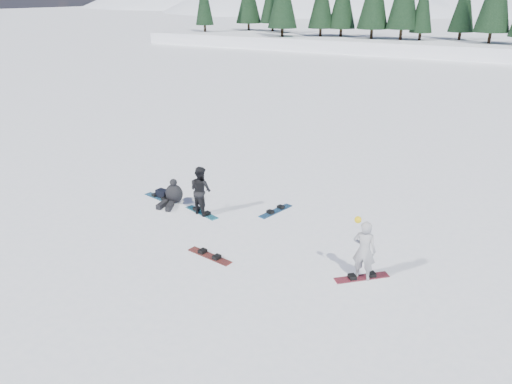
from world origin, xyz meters
TOP-DOWN VIEW (x-y plane):
  - ground at (0.00, 0.00)m, footprint 420.00×420.00m
  - alpine_backdrop at (-11.72, 189.16)m, footprint 412.50×227.00m
  - snowboarder_woman at (2.52, -0.96)m, footprint 0.62×0.43m
  - snowboarder_man at (-3.61, 0.51)m, footprint 0.95×0.82m
  - seated_rider at (-4.97, 0.73)m, footprint 0.78×1.16m
  - gear_bag at (-5.67, 0.98)m, footprint 0.48×0.35m
  - snowboard_woman at (2.52, -0.96)m, footprint 1.31×1.21m
  - snowboard_man at (-3.61, 0.51)m, footprint 1.51×0.73m
  - snowboard_loose_a at (-1.43, 1.84)m, footprint 0.64×1.52m
  - snowboard_loose_c at (-5.69, 0.84)m, footprint 1.52×0.61m
  - snowboard_loose_b at (-1.69, -1.91)m, footprint 1.53×0.54m

SIDE VIEW (x-z plane):
  - alpine_backdrop at x=-11.72m, z-range -40.57..12.63m
  - ground at x=0.00m, z-range 0.00..0.00m
  - snowboard_woman at x=2.52m, z-range 0.00..0.03m
  - snowboard_man at x=-3.61m, z-range 0.00..0.03m
  - snowboard_loose_a at x=-1.43m, z-range 0.00..0.03m
  - snowboard_loose_c at x=-5.69m, z-range 0.00..0.03m
  - snowboard_loose_b at x=-1.69m, z-range 0.00..0.03m
  - gear_bag at x=-5.67m, z-range 0.00..0.30m
  - seated_rider at x=-4.97m, z-range -0.11..0.81m
  - snowboarder_man at x=-3.61m, z-range 0.00..1.69m
  - snowboarder_woman at x=2.52m, z-range -0.06..1.75m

